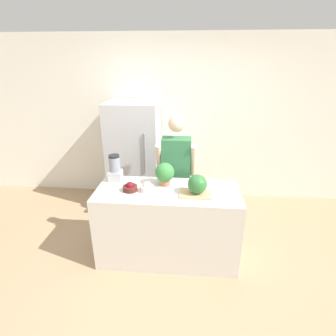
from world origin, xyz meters
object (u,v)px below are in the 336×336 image
refrigerator (135,155)px  person (176,174)px  blender (115,169)px  watermelon (197,184)px  potted_plant (165,173)px  bowl_cherries (130,187)px  bowl_cream (147,187)px

refrigerator → person: size_ratio=1.03×
blender → person: bearing=27.0°
watermelon → potted_plant: 0.41m
refrigerator → bowl_cherries: size_ratio=10.44×
potted_plant → watermelon: bearing=-27.8°
bowl_cream → potted_plant: size_ratio=0.55×
bowl_cream → blender: blender is taller
refrigerator → potted_plant: bearing=-62.7°
person → bowl_cherries: bearing=-127.7°
person → watermelon: 0.70m
refrigerator → blender: (-0.01, -1.05, 0.20)m
refrigerator → watermelon: bearing=-54.4°
watermelon → blender: 1.00m
person → blender: size_ratio=5.05×
blender → watermelon: bearing=-15.6°
watermelon → potted_plant: size_ratio=0.77×
refrigerator → potted_plant: (0.58, -1.13, 0.20)m
refrigerator → blender: 1.07m
person → refrigerator: bearing=134.6°
bowl_cream → blender: (-0.42, 0.24, 0.10)m
bowl_cherries → person: bearing=52.3°
watermelon → bowl_cream: 0.55m
blender → potted_plant: size_ratio=1.19×
bowl_cream → blender: 0.49m
watermelon → bowl_cherries: 0.73m
bowl_cherries → blender: blender is taller
bowl_cherries → blender: bearing=132.4°
bowl_cherries → potted_plant: (0.36, 0.18, 0.11)m
bowl_cream → potted_plant: 0.27m
potted_plant → bowl_cherries: bearing=-154.2°
watermelon → blender: blender is taller
refrigerator → watermelon: refrigerator is taller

